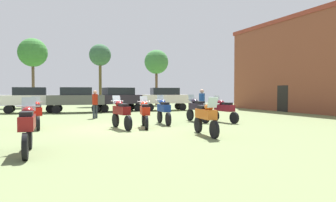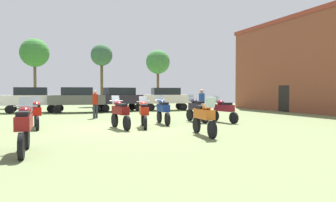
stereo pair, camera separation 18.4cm
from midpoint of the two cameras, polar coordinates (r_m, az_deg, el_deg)
name	(u,v)px [view 2 (the right image)]	position (r m, az deg, el deg)	size (l,w,h in m)	color
ground_plane	(121,128)	(13.77, -8.61, -5.19)	(44.00, 52.00, 0.02)	#6B7A4C
motorcycle_1	(163,110)	(15.22, -0.62, -1.72)	(0.62, 2.15, 1.48)	black
motorcycle_3	(36,113)	(14.74, -23.53, -2.04)	(0.62, 2.23, 1.45)	black
motorcycle_4	(197,108)	(16.47, 5.85, -1.43)	(0.62, 2.30, 1.50)	black
motorcycle_6	(120,113)	(13.49, -8.74, -2.19)	(0.64, 2.15, 1.49)	black
motorcycle_9	(224,109)	(16.41, 10.90, -1.57)	(0.64, 2.16, 1.44)	black
motorcycle_10	(204,116)	(11.36, 7.38, -2.95)	(0.64, 2.22, 1.47)	black
motorcycle_11	(24,126)	(8.84, -25.25, -4.38)	(0.62, 2.17, 1.50)	black
motorcycle_12	(144,112)	(13.86, -4.26, -2.15)	(0.75, 2.13, 1.44)	black
car_1	(31,98)	(25.95, -24.45, 0.55)	(4.36, 1.95, 2.00)	black
car_2	(166,97)	(26.69, -0.26, 0.74)	(4.52, 2.41, 2.00)	black
car_3	(119,97)	(25.62, -9.09, 0.67)	(4.51, 2.38, 2.00)	black
car_5	(78,98)	(24.78, -16.68, 0.58)	(4.52, 2.42, 2.00)	black
person_1	(202,102)	(17.42, 6.76, -0.21)	(0.35, 0.35, 1.80)	#273143
person_2	(95,102)	(19.12, -13.47, -0.19)	(0.43, 0.43, 1.74)	#2D353E
tree_2	(102,56)	(35.88, -12.42, 8.40)	(2.51, 2.51, 7.18)	brown
tree_3	(158,62)	(37.25, -1.80, 7.40)	(2.96, 2.96, 6.83)	brown
tree_5	(35,53)	(35.53, -23.99, 8.34)	(3.04, 3.04, 7.37)	brown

